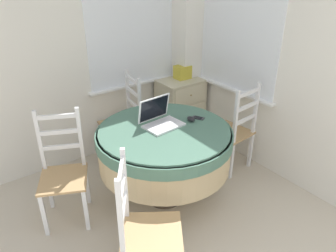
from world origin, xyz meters
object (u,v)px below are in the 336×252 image
object	(u,v)px
computer_mouse	(191,119)
cell_phone	(198,118)
dining_chair_near_back_window	(124,121)
round_dining_table	(164,145)
laptop	(160,119)
dining_chair_camera_near	(144,229)
dining_chair_left_flank	(63,173)
dining_chair_near_right_window	(233,131)
corner_cabinet	(180,108)
storage_box	(183,72)

from	to	relation	value
computer_mouse	cell_phone	size ratio (longest dim) A/B	0.72
dining_chair_near_back_window	computer_mouse	bearing A→B (deg)	-76.91
round_dining_table	laptop	world-z (taller)	laptop
laptop	dining_chair_near_back_window	bearing A→B (deg)	86.04
dining_chair_camera_near	dining_chair_left_flank	size ratio (longest dim) A/B	1.00
computer_mouse	dining_chair_near_right_window	world-z (taller)	dining_chair_near_right_window
dining_chair_left_flank	corner_cabinet	size ratio (longest dim) A/B	1.28
corner_cabinet	cell_phone	bearing A→B (deg)	-119.37
cell_phone	dining_chair_left_flank	distance (m)	1.30
dining_chair_near_right_window	corner_cabinet	world-z (taller)	dining_chair_near_right_window
dining_chair_near_back_window	dining_chair_left_flank	distance (m)	1.08
computer_mouse	cell_phone	bearing A→B (deg)	4.69
round_dining_table	storage_box	bearing A→B (deg)	44.77
cell_phone	dining_chair_left_flank	xyz separation A→B (m)	(-1.22, 0.33, -0.31)
round_dining_table	storage_box	world-z (taller)	storage_box
laptop	dining_chair_near_right_window	distance (m)	0.96
corner_cabinet	dining_chair_near_back_window	bearing A→B (deg)	-177.97
dining_chair_near_right_window	dining_chair_left_flank	distance (m)	1.78
round_dining_table	dining_chair_near_back_window	bearing A→B (deg)	85.15
round_dining_table	dining_chair_near_right_window	size ratio (longest dim) A/B	1.23
dining_chair_left_flank	corner_cabinet	xyz separation A→B (m)	(1.75, 0.60, -0.06)
round_dining_table	storage_box	distance (m)	1.37
round_dining_table	corner_cabinet	bearing A→B (deg)	45.45
dining_chair_near_back_window	storage_box	bearing A→B (deg)	3.02
laptop	corner_cabinet	xyz separation A→B (m)	(0.89, 0.83, -0.42)
corner_cabinet	dining_chair_near_right_window	bearing A→B (deg)	-90.28
cell_phone	storage_box	world-z (taller)	storage_box
round_dining_table	dining_chair_left_flank	size ratio (longest dim) A/B	1.23
cell_phone	corner_cabinet	size ratio (longest dim) A/B	0.16
round_dining_table	dining_chair_near_right_window	world-z (taller)	dining_chair_near_right_window
round_dining_table	dining_chair_left_flank	world-z (taller)	dining_chair_left_flank
laptop	storage_box	distance (m)	1.26
corner_cabinet	storage_box	distance (m)	0.47
computer_mouse	dining_chair_near_back_window	world-z (taller)	dining_chair_near_back_window
computer_mouse	cell_phone	xyz separation A→B (m)	(0.10, 0.01, -0.02)
computer_mouse	cell_phone	world-z (taller)	computer_mouse
laptop	storage_box	bearing A→B (deg)	42.44
laptop	dining_chair_near_right_window	size ratio (longest dim) A/B	0.36
cell_phone	corner_cabinet	xyz separation A→B (m)	(0.53, 0.94, -0.37)
dining_chair_near_right_window	dining_chair_left_flank	xyz separation A→B (m)	(-1.75, 0.32, 0.00)
dining_chair_left_flank	corner_cabinet	world-z (taller)	dining_chair_left_flank
computer_mouse	corner_cabinet	xyz separation A→B (m)	(0.62, 0.94, -0.39)
laptop	computer_mouse	bearing A→B (deg)	-22.42
computer_mouse	dining_chair_near_back_window	size ratio (longest dim) A/B	0.09
dining_chair_camera_near	round_dining_table	bearing A→B (deg)	45.80
laptop	dining_chair_near_right_window	xyz separation A→B (m)	(0.89, -0.09, -0.35)
dining_chair_left_flank	cell_phone	bearing A→B (deg)	-15.21
dining_chair_near_right_window	corner_cabinet	size ratio (longest dim) A/B	1.28
computer_mouse	corner_cabinet	bearing A→B (deg)	56.59
dining_chair_near_back_window	storage_box	xyz separation A→B (m)	(0.87, 0.05, 0.41)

